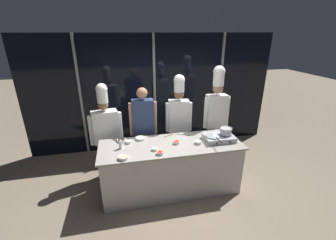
% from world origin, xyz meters
% --- Properties ---
extents(ground_plane, '(24.00, 24.00, 0.00)m').
position_xyz_m(ground_plane, '(0.00, 0.00, 0.00)').
color(ground_plane, '#7F705B').
extents(window_wall_back, '(5.82, 0.09, 2.70)m').
position_xyz_m(window_wall_back, '(0.00, 1.79, 1.35)').
color(window_wall_back, black).
rests_on(window_wall_back, ground_plane).
extents(demo_counter, '(2.44, 0.85, 0.92)m').
position_xyz_m(demo_counter, '(0.00, 0.00, 0.46)').
color(demo_counter, beige).
rests_on(demo_counter, ground_plane).
extents(portable_stove, '(0.52, 0.38, 0.10)m').
position_xyz_m(portable_stove, '(0.86, -0.03, 0.97)').
color(portable_stove, '#B2B5BA').
rests_on(portable_stove, demo_counter).
extents(frying_pan, '(0.27, 0.47, 0.05)m').
position_xyz_m(frying_pan, '(0.74, -0.04, 1.04)').
color(frying_pan, '#ADAFB5').
rests_on(frying_pan, portable_stove).
extents(stock_pot, '(0.23, 0.20, 0.12)m').
position_xyz_m(stock_pot, '(0.98, -0.03, 1.09)').
color(stock_pot, '#B7BABF').
rests_on(stock_pot, portable_stove).
extents(squeeze_bottle_clear, '(0.05, 0.05, 0.18)m').
position_xyz_m(squeeze_bottle_clear, '(-0.85, 0.02, 1.00)').
color(squeeze_bottle_clear, white).
rests_on(squeeze_bottle_clear, demo_counter).
extents(prep_bowl_rice, '(0.10, 0.10, 0.04)m').
position_xyz_m(prep_bowl_rice, '(-0.31, -0.15, 0.94)').
color(prep_bowl_rice, white).
rests_on(prep_bowl_rice, demo_counter).
extents(prep_bowl_chili_flakes, '(0.11, 0.11, 0.05)m').
position_xyz_m(prep_bowl_chili_flakes, '(0.10, 0.00, 0.95)').
color(prep_bowl_chili_flakes, white).
rests_on(prep_bowl_chili_flakes, demo_counter).
extents(prep_bowl_soy_glaze, '(0.16, 0.16, 0.04)m').
position_xyz_m(prep_bowl_soy_glaze, '(-0.83, 0.29, 0.94)').
color(prep_bowl_soy_glaze, white).
rests_on(prep_bowl_soy_glaze, demo_counter).
extents(prep_bowl_noodles, '(0.11, 0.11, 0.05)m').
position_xyz_m(prep_bowl_noodles, '(0.46, -0.08, 0.95)').
color(prep_bowl_noodles, white).
rests_on(prep_bowl_noodles, demo_counter).
extents(prep_bowl_bean_sprouts, '(0.11, 0.11, 0.05)m').
position_xyz_m(prep_bowl_bean_sprouts, '(-0.71, 0.19, 0.95)').
color(prep_bowl_bean_sprouts, white).
rests_on(prep_bowl_bean_sprouts, demo_counter).
extents(prep_bowl_ginger, '(0.16, 0.16, 0.05)m').
position_xyz_m(prep_bowl_ginger, '(-0.81, -0.32, 0.95)').
color(prep_bowl_ginger, white).
rests_on(prep_bowl_ginger, demo_counter).
extents(prep_bowl_bell_pepper, '(0.11, 0.11, 0.05)m').
position_xyz_m(prep_bowl_bell_pepper, '(-0.25, -0.30, 0.95)').
color(prep_bowl_bell_pepper, white).
rests_on(prep_bowl_bell_pepper, demo_counter).
extents(prep_bowl_onion, '(0.17, 0.17, 0.04)m').
position_xyz_m(prep_bowl_onion, '(-0.50, 0.30, 0.94)').
color(prep_bowl_onion, white).
rests_on(prep_bowl_onion, demo_counter).
extents(serving_spoon_slotted, '(0.21, 0.13, 0.02)m').
position_xyz_m(serving_spoon_slotted, '(0.07, 0.36, 0.93)').
color(serving_spoon_slotted, olive).
rests_on(serving_spoon_slotted, demo_counter).
extents(serving_spoon_solid, '(0.23, 0.11, 0.02)m').
position_xyz_m(serving_spoon_solid, '(0.35, 0.31, 0.93)').
color(serving_spoon_solid, '#B2B5BA').
rests_on(serving_spoon_solid, demo_counter).
extents(chef_head, '(0.60, 0.33, 1.88)m').
position_xyz_m(chef_head, '(-1.10, 0.68, 1.05)').
color(chef_head, '#232326').
rests_on(chef_head, ground_plane).
extents(person_guest, '(0.52, 0.21, 1.78)m').
position_xyz_m(person_guest, '(-0.40, 0.65, 1.09)').
color(person_guest, '#232326').
rests_on(person_guest, ground_plane).
extents(chef_sous, '(0.53, 0.25, 1.97)m').
position_xyz_m(chef_sous, '(0.33, 0.76, 1.16)').
color(chef_sous, '#4C4C51').
rests_on(chef_sous, ground_plane).
extents(chef_line, '(0.55, 0.23, 2.12)m').
position_xyz_m(chef_line, '(1.11, 0.71, 1.25)').
color(chef_line, '#4C4C51').
rests_on(chef_line, ground_plane).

